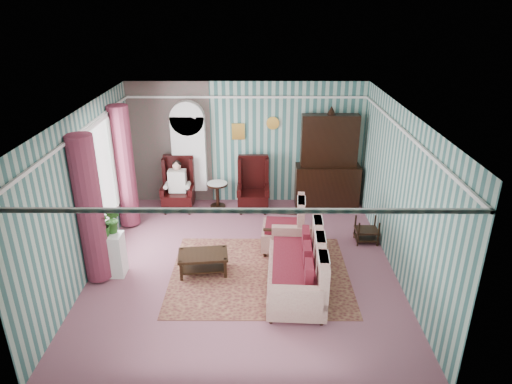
{
  "coord_description": "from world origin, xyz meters",
  "views": [
    {
      "loc": [
        0.27,
        -7.31,
        4.62
      ],
      "look_at": [
        0.22,
        0.6,
        1.24
      ],
      "focal_mm": 32.0,
      "sensor_mm": 36.0,
      "label": 1
    }
  ],
  "objects_px": {
    "bookcase": "(190,159)",
    "round_side_table": "(218,195)",
    "wingback_right": "(253,185)",
    "coffee_table": "(203,263)",
    "dresser_hutch": "(329,158)",
    "seated_woman": "(178,186)",
    "floral_armchair": "(283,227)",
    "plant_stand": "(109,255)",
    "sofa": "(296,266)",
    "wingback_left": "(178,185)",
    "nest_table": "(367,230)"
  },
  "relations": [
    {
      "from": "sofa",
      "to": "coffee_table",
      "type": "height_order",
      "value": "sofa"
    },
    {
      "from": "dresser_hutch",
      "to": "floral_armchair",
      "type": "xyz_separation_m",
      "value": [
        -1.15,
        -2.11,
        -0.69
      ]
    },
    {
      "from": "wingback_left",
      "to": "round_side_table",
      "type": "relative_size",
      "value": 2.08
    },
    {
      "from": "wingback_right",
      "to": "floral_armchair",
      "type": "height_order",
      "value": "wingback_right"
    },
    {
      "from": "seated_woman",
      "to": "sofa",
      "type": "relative_size",
      "value": 0.57
    },
    {
      "from": "dresser_hutch",
      "to": "round_side_table",
      "type": "xyz_separation_m",
      "value": [
        -2.6,
        -0.12,
        -0.88
      ]
    },
    {
      "from": "coffee_table",
      "to": "wingback_right",
      "type": "bearing_deg",
      "value": 72.07
    },
    {
      "from": "plant_stand",
      "to": "floral_armchair",
      "type": "relative_size",
      "value": 0.82
    },
    {
      "from": "seated_woman",
      "to": "nest_table",
      "type": "xyz_separation_m",
      "value": [
        4.07,
        -1.55,
        -0.32
      ]
    },
    {
      "from": "floral_armchair",
      "to": "coffee_table",
      "type": "bearing_deg",
      "value": 125.04
    },
    {
      "from": "bookcase",
      "to": "wingback_left",
      "type": "relative_size",
      "value": 1.79
    },
    {
      "from": "plant_stand",
      "to": "coffee_table",
      "type": "bearing_deg",
      "value": 1.76
    },
    {
      "from": "wingback_left",
      "to": "plant_stand",
      "type": "xyz_separation_m",
      "value": [
        -0.8,
        -2.75,
        -0.22
      ]
    },
    {
      "from": "seated_woman",
      "to": "wingback_right",
      "type": "bearing_deg",
      "value": 0.0
    },
    {
      "from": "sofa",
      "to": "coffee_table",
      "type": "distance_m",
      "value": 1.72
    },
    {
      "from": "wingback_left",
      "to": "wingback_right",
      "type": "distance_m",
      "value": 1.75
    },
    {
      "from": "bookcase",
      "to": "wingback_left",
      "type": "xyz_separation_m",
      "value": [
        -0.25,
        -0.39,
        -0.5
      ]
    },
    {
      "from": "wingback_right",
      "to": "round_side_table",
      "type": "xyz_separation_m",
      "value": [
        -0.85,
        0.15,
        -0.33
      ]
    },
    {
      "from": "wingback_left",
      "to": "seated_woman",
      "type": "bearing_deg",
      "value": 0.0
    },
    {
      "from": "bookcase",
      "to": "coffee_table",
      "type": "xyz_separation_m",
      "value": [
        0.63,
        -3.09,
        -0.92
      ]
    },
    {
      "from": "nest_table",
      "to": "sofa",
      "type": "relative_size",
      "value": 0.26
    },
    {
      "from": "bookcase",
      "to": "nest_table",
      "type": "distance_m",
      "value": 4.37
    },
    {
      "from": "seated_woman",
      "to": "plant_stand",
      "type": "xyz_separation_m",
      "value": [
        -0.8,
        -2.75,
        -0.19
      ]
    },
    {
      "from": "bookcase",
      "to": "coffee_table",
      "type": "height_order",
      "value": "bookcase"
    },
    {
      "from": "wingback_right",
      "to": "seated_woman",
      "type": "relative_size",
      "value": 1.06
    },
    {
      "from": "seated_woman",
      "to": "plant_stand",
      "type": "bearing_deg",
      "value": -106.22
    },
    {
      "from": "dresser_hutch",
      "to": "sofa",
      "type": "height_order",
      "value": "dresser_hutch"
    },
    {
      "from": "seated_woman",
      "to": "floral_armchair",
      "type": "distance_m",
      "value": 2.99
    },
    {
      "from": "bookcase",
      "to": "plant_stand",
      "type": "distance_m",
      "value": 3.39
    },
    {
      "from": "sofa",
      "to": "round_side_table",
      "type": "bearing_deg",
      "value": 28.52
    },
    {
      "from": "bookcase",
      "to": "wingback_right",
      "type": "relative_size",
      "value": 1.79
    },
    {
      "from": "bookcase",
      "to": "dresser_hutch",
      "type": "relative_size",
      "value": 0.95
    },
    {
      "from": "floral_armchair",
      "to": "coffee_table",
      "type": "height_order",
      "value": "floral_armchair"
    },
    {
      "from": "seated_woman",
      "to": "wingback_left",
      "type": "bearing_deg",
      "value": 0.0
    },
    {
      "from": "wingback_left",
      "to": "sofa",
      "type": "relative_size",
      "value": 0.6
    },
    {
      "from": "nest_table",
      "to": "coffee_table",
      "type": "bearing_deg",
      "value": -160.22
    },
    {
      "from": "bookcase",
      "to": "coffee_table",
      "type": "distance_m",
      "value": 3.28
    },
    {
      "from": "dresser_hutch",
      "to": "round_side_table",
      "type": "distance_m",
      "value": 2.75
    },
    {
      "from": "plant_stand",
      "to": "sofa",
      "type": "xyz_separation_m",
      "value": [
        3.3,
        -0.44,
        0.06
      ]
    },
    {
      "from": "sofa",
      "to": "floral_armchair",
      "type": "distance_m",
      "value": 1.36
    },
    {
      "from": "seated_woman",
      "to": "nest_table",
      "type": "height_order",
      "value": "seated_woman"
    },
    {
      "from": "nest_table",
      "to": "coffee_table",
      "type": "xyz_separation_m",
      "value": [
        -3.19,
        -1.15,
        -0.07
      ]
    },
    {
      "from": "plant_stand",
      "to": "dresser_hutch",
      "type": "bearing_deg",
      "value": 35.08
    },
    {
      "from": "bookcase",
      "to": "round_side_table",
      "type": "relative_size",
      "value": 3.73
    },
    {
      "from": "nest_table",
      "to": "plant_stand",
      "type": "relative_size",
      "value": 0.68
    },
    {
      "from": "sofa",
      "to": "bookcase",
      "type": "bearing_deg",
      "value": 35.08
    },
    {
      "from": "wingback_right",
      "to": "coffee_table",
      "type": "distance_m",
      "value": 2.87
    },
    {
      "from": "floral_armchair",
      "to": "bookcase",
      "type": "bearing_deg",
      "value": 48.17
    },
    {
      "from": "dresser_hutch",
      "to": "wingback_right",
      "type": "xyz_separation_m",
      "value": [
        -1.75,
        -0.27,
        -0.55
      ]
    },
    {
      "from": "round_side_table",
      "to": "plant_stand",
      "type": "distance_m",
      "value": 3.36
    }
  ]
}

